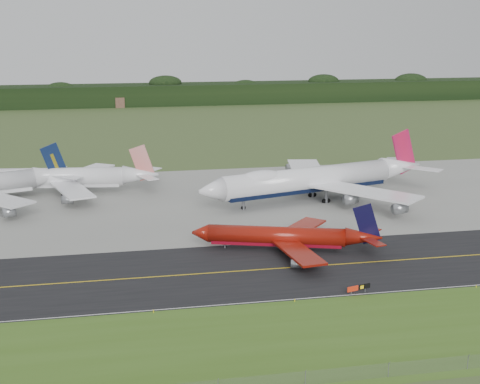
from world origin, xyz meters
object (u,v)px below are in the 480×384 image
Objects in this scene: jet_ba_747 at (315,179)px; taxiway_sign at (359,288)px; jet_red_737 at (287,237)px; jet_star_tail at (65,178)px.

taxiway_sign is (-11.17, -64.54, -4.92)m from jet_ba_747.
taxiway_sign is at bearing -99.82° from jet_ba_747.
taxiway_sign is at bearing -74.92° from jet_red_737.
jet_red_737 is 0.75× the size of jet_star_tail.
jet_red_737 is 77.49m from jet_star_tail.
jet_ba_747 is at bearing -16.48° from jet_star_tail.
jet_star_tail is 11.14× the size of taxiway_sign.
jet_ba_747 reaches higher than taxiway_sign.
jet_star_tail reaches higher than jet_red_737.
jet_ba_747 is 71.09m from jet_star_tail.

